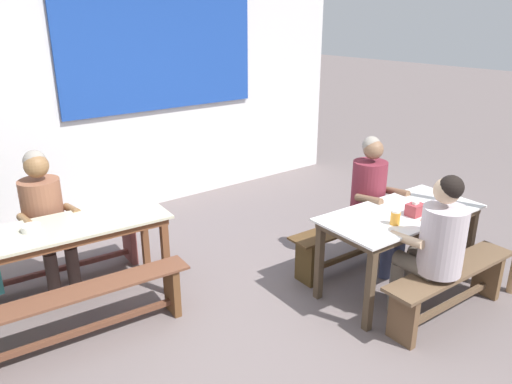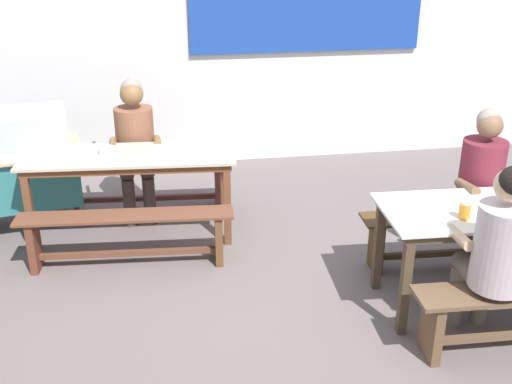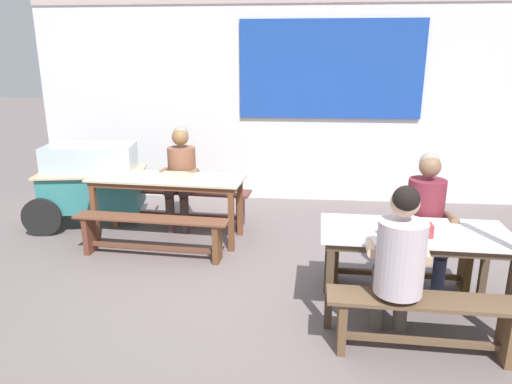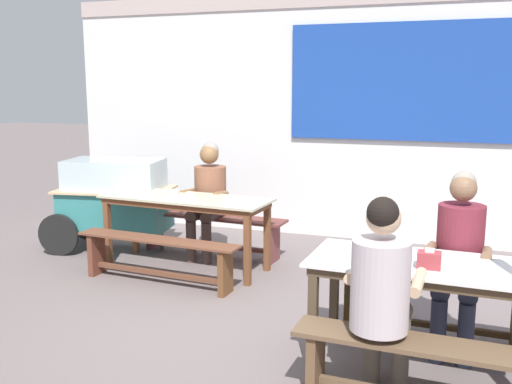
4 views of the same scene
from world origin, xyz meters
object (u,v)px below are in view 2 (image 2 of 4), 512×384
Objects in this scene: tissue_box at (505,207)px; bench_far_back at (138,179)px; food_cart at (5,162)px; bench_far_front at (127,233)px; dining_table_near at (489,218)px; person_right_near_table at (484,184)px; soup_bowl at (107,150)px; dining_table_far at (130,163)px; person_near_front at (497,247)px; bench_near_back at (450,233)px; condiment_jar at (465,210)px; person_center_facing at (135,139)px.

bench_far_back is at bearing 138.45° from tissue_box.
bench_far_front is at bearing -41.02° from food_cart.
dining_table_near is 0.52m from person_right_near_table.
soup_bowl is (-2.86, 1.09, 0.06)m from person_right_near_table.
tissue_box is at bearing -32.01° from soup_bowl.
person_near_front is (2.25, -2.00, 0.05)m from dining_table_far.
person_right_near_table is 0.62m from tissue_box.
dining_table_near is at bearing -27.81° from food_cart.
person_near_front is at bearing -114.08° from person_right_near_table.
soup_bowl is at bearing 140.00° from person_near_front.
bench_far_front is 1.44m from food_cart.
soup_bowl reaches higher than bench_near_back.
bench_near_back is at bearing -20.64° from soup_bowl.
tissue_box is (2.50, -1.63, 0.13)m from dining_table_far.
bench_far_back is at bearing 66.31° from soup_bowl.
food_cart is 1.29× the size of person_right_near_table.
dining_table_near reaches higher than bench_far_back.
bench_far_front is at bearing 159.01° from dining_table_near.
person_near_front reaches higher than bench_far_back.
dining_table_near is 1.18× the size of person_right_near_table.
condiment_jar is (2.17, -2.19, 0.51)m from bench_far_back.
tissue_box reaches higher than bench_far_front.
bench_far_front is 1.02× the size of food_cart.
person_center_facing is (-2.43, 2.00, 0.05)m from dining_table_near.
person_right_near_table is 3.06m from soup_bowl.
tissue_box is at bearing -107.20° from person_right_near_table.
person_right_near_table reaches higher than bench_far_back.
dining_table_far is 1.43× the size of person_center_facing.
dining_table_far is at bearing -13.87° from soup_bowl.
condiment_jar reaches higher than bench_far_front.
food_cart is (-1.06, 0.92, 0.33)m from bench_far_front.
condiment_jar is (-0.29, -0.02, 0.01)m from tissue_box.
person_right_near_table is at bearing 65.92° from person_near_front.
bench_far_front is 1.13m from person_center_facing.
dining_table_near is at bearing 26.09° from condiment_jar.
tissue_box reaches higher than bench_near_back.
soup_bowl is (-0.18, 0.04, 0.11)m from dining_table_far.
person_center_facing is 10.42× the size of condiment_jar.
bench_far_front is at bearing 147.73° from person_near_front.
bench_far_front is 1.33× the size of person_near_front.
person_right_near_table is (2.68, -1.04, 0.05)m from dining_table_far.
person_right_near_table is (3.78, -1.41, 0.11)m from food_cart.
tissue_box is (2.46, -2.12, 0.08)m from person_center_facing.
condiment_jar is (-0.47, -0.60, 0.09)m from person_right_near_table.
soup_bowl reaches higher than dining_table_near.
bench_far_back is 1.22× the size of bench_near_back.
dining_table_far is 2.90m from dining_table_near.
person_center_facing is 3.05m from person_right_near_table.
bench_far_front is 0.79m from soup_bowl.
person_center_facing is at bearing 140.56° from dining_table_near.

